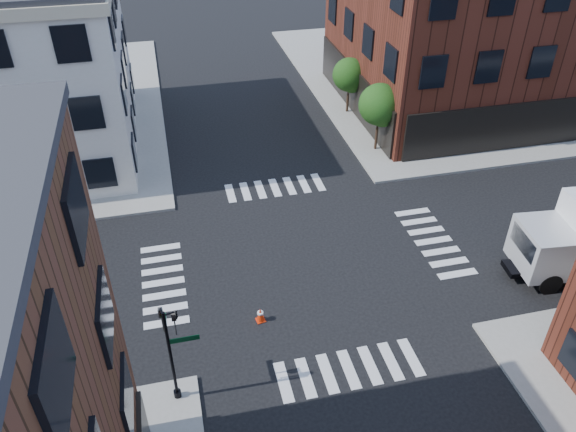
# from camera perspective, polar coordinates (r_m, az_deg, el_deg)

# --- Properties ---
(ground) EXTENTS (120.00, 120.00, 0.00)m
(ground) POSITION_cam_1_polar(r_m,az_deg,el_deg) (28.26, 1.70, -4.56)
(ground) COLOR black
(ground) RESTS_ON ground
(sidewalk_ne) EXTENTS (30.00, 30.00, 0.15)m
(sidewalk_ne) POSITION_cam_1_polar(r_m,az_deg,el_deg) (52.90, 18.61, 13.63)
(sidewalk_ne) COLOR gray
(sidewalk_ne) RESTS_ON ground
(building_ne) EXTENTS (25.00, 16.00, 12.00)m
(building_ne) POSITION_cam_1_polar(r_m,az_deg,el_deg) (46.90, 22.50, 17.89)
(building_ne) COLOR #421A10
(building_ne) RESTS_ON ground
(tree_near) EXTENTS (2.69, 2.69, 4.49)m
(tree_near) POSITION_cam_1_polar(r_m,az_deg,el_deg) (36.81, 9.37, 10.91)
(tree_near) COLOR black
(tree_near) RESTS_ON ground
(tree_far) EXTENTS (2.43, 2.43, 4.07)m
(tree_far) POSITION_cam_1_polar(r_m,az_deg,el_deg) (42.07, 6.32, 13.91)
(tree_far) COLOR black
(tree_far) RESTS_ON ground
(signal_pole) EXTENTS (1.29, 1.24, 4.60)m
(signal_pole) POSITION_cam_1_polar(r_m,az_deg,el_deg) (20.88, -11.78, -12.69)
(signal_pole) COLOR black
(signal_pole) RESTS_ON ground
(traffic_cone) EXTENTS (0.44, 0.44, 0.72)m
(traffic_cone) POSITION_cam_1_polar(r_m,az_deg,el_deg) (25.03, -2.83, -9.99)
(traffic_cone) COLOR red
(traffic_cone) RESTS_ON ground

